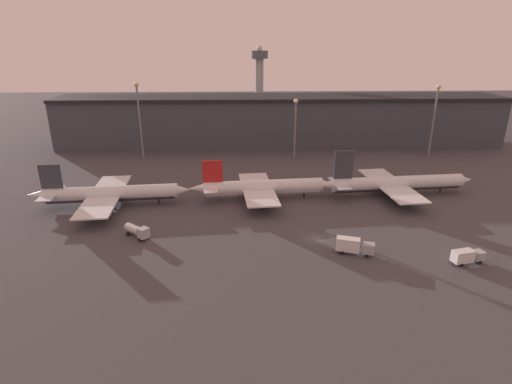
# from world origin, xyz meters

# --- Properties ---
(ground) EXTENTS (600.00, 600.00, 0.00)m
(ground) POSITION_xyz_m (0.00, 0.00, 0.00)
(ground) COLOR #423F44
(terminal_building) EXTENTS (188.05, 23.16, 21.05)m
(terminal_building) POSITION_xyz_m (0.00, 91.18, 10.58)
(terminal_building) COLOR #3D424C
(terminal_building) RESTS_ON ground
(airplane_0) EXTENTS (43.43, 33.28, 12.31)m
(airplane_0) POSITION_xyz_m (-53.02, 21.72, 3.50)
(airplane_0) COLOR silver
(airplane_0) RESTS_ON ground
(airplane_1) EXTENTS (41.94, 28.33, 11.97)m
(airplane_1) POSITION_xyz_m (-11.27, 25.31, 3.51)
(airplane_1) COLOR silver
(airplane_1) RESTS_ON ground
(airplane_2) EXTENTS (47.58, 30.82, 13.92)m
(airplane_2) POSITION_xyz_m (27.81, 27.25, 3.55)
(airplane_2) COLOR silver
(airplane_2) RESTS_ON ground
(service_vehicle_0) EXTENTS (6.70, 6.08, 3.01)m
(service_vehicle_0) POSITION_xyz_m (-41.09, 2.23, 1.68)
(service_vehicle_0) COLOR #9EA3A8
(service_vehicle_0) RESTS_ON ground
(service_vehicle_1) EXTENTS (8.12, 4.36, 3.56)m
(service_vehicle_1) POSITION_xyz_m (6.37, -7.24, 1.98)
(service_vehicle_1) COLOR #9EA3A8
(service_vehicle_1) RESTS_ON ground
(service_vehicle_2) EXTENTS (7.14, 3.46, 3.13)m
(service_vehicle_2) POSITION_xyz_m (28.17, -12.06, 1.77)
(service_vehicle_2) COLOR #9EA3A8
(service_vehicle_2) RESTS_ON ground
(lamp_post_0) EXTENTS (1.80, 1.80, 28.84)m
(lamp_post_0) POSITION_xyz_m (-55.13, 70.25, 18.00)
(lamp_post_0) COLOR slate
(lamp_post_0) RESTS_ON ground
(lamp_post_1) EXTENTS (1.80, 1.80, 22.55)m
(lamp_post_1) POSITION_xyz_m (3.66, 70.25, 14.54)
(lamp_post_1) COLOR slate
(lamp_post_1) RESTS_ON ground
(lamp_post_2) EXTENTS (1.80, 1.80, 27.58)m
(lamp_post_2) POSITION_xyz_m (57.29, 70.25, 17.31)
(lamp_post_2) COLOR slate
(lamp_post_2) RESTS_ON ground
(control_tower) EXTENTS (9.00, 9.00, 41.23)m
(control_tower) POSITION_xyz_m (-7.05, 141.25, 24.02)
(control_tower) COLOR #99999E
(control_tower) RESTS_ON ground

